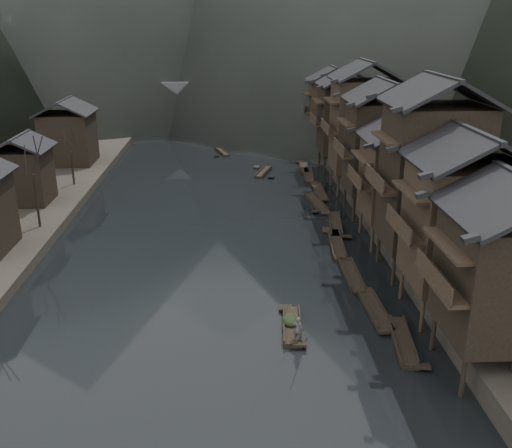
{
  "coord_description": "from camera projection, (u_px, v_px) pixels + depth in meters",
  "views": [
    {
      "loc": [
        1.59,
        -36.41,
        19.83
      ],
      "look_at": [
        3.8,
        11.44,
        2.5
      ],
      "focal_mm": 40.0,
      "sensor_mm": 36.0,
      "label": 1
    }
  ],
  "objects": [
    {
      "name": "midriver_boats",
      "position": [
        241.0,
        161.0,
        83.22
      ],
      "size": [
        8.43,
        19.03,
        0.45
      ],
      "color": "black",
      "rests_on": "water"
    },
    {
      "name": "bamboo_pole",
      "position": [
        302.0,
        289.0,
        35.57
      ],
      "size": [
        1.5,
        1.78,
        3.52
      ],
      "primitive_type": "cylinder",
      "rotation": [
        0.57,
        0.0,
        -0.7
      ],
      "color": "#8C7A51",
      "rests_on": "boatman"
    },
    {
      "name": "moored_sampans",
      "position": [
        330.0,
        221.0,
        58.68
      ],
      "size": [
        3.2,
        52.67,
        0.47
      ],
      "color": "black",
      "rests_on": "water"
    },
    {
      "name": "water",
      "position": [
        211.0,
        312.0,
        40.88
      ],
      "size": [
        300.0,
        300.0,
        0.0
      ],
      "primitive_type": "plane",
      "color": "black",
      "rests_on": "ground"
    },
    {
      "name": "stilt_houses",
      "position": [
        387.0,
        136.0,
        56.99
      ],
      "size": [
        9.0,
        67.6,
        16.12
      ],
      "color": "black",
      "rests_on": "ground"
    },
    {
      "name": "stone_bridge",
      "position": [
        221.0,
        102.0,
        106.78
      ],
      "size": [
        40.0,
        6.0,
        9.0
      ],
      "color": "#4C4C4F",
      "rests_on": "ground"
    },
    {
      "name": "cargo_heap",
      "position": [
        291.0,
        316.0,
        38.68
      ],
      "size": [
        1.23,
        1.61,
        0.74
      ],
      "primitive_type": "ellipsoid",
      "color": "black",
      "rests_on": "hero_sampan"
    },
    {
      "name": "right_bank",
      "position": [
        469.0,
        162.0,
        79.66
      ],
      "size": [
        40.0,
        200.0,
        1.8
      ],
      "primitive_type": "cube",
      "color": "#2D2823",
      "rests_on": "ground"
    },
    {
      "name": "boatman",
      "position": [
        298.0,
        326.0,
        36.45
      ],
      "size": [
        0.74,
        0.64,
        1.71
      ],
      "primitive_type": "imported",
      "rotation": [
        0.0,
        0.0,
        2.69
      ],
      "color": "#4D4D4F",
      "rests_on": "hero_sampan"
    },
    {
      "name": "left_houses",
      "position": [
        10.0,
        169.0,
        56.96
      ],
      "size": [
        8.1,
        53.2,
        8.73
      ],
      "color": "black",
      "rests_on": "left_bank"
    },
    {
      "name": "hero_sampan",
      "position": [
        292.0,
        325.0,
        38.64
      ],
      "size": [
        1.59,
        5.64,
        0.44
      ],
      "color": "black",
      "rests_on": "water"
    }
  ]
}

